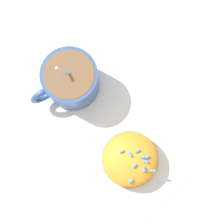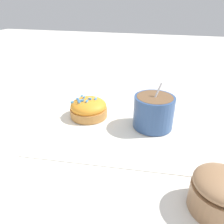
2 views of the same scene
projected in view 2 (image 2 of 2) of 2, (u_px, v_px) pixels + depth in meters
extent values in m
plane|color=silver|center=(118.00, 124.00, 0.49)|extent=(3.00, 3.00, 0.00)
cube|color=white|center=(118.00, 123.00, 0.49)|extent=(0.35, 0.32, 0.00)
cylinder|color=#335184|center=(154.00, 112.00, 0.47)|extent=(0.09, 0.09, 0.07)
cylinder|color=brown|center=(155.00, 99.00, 0.45)|extent=(0.08, 0.08, 0.01)
torus|color=#335184|center=(159.00, 103.00, 0.50)|extent=(0.02, 0.04, 0.04)
ellipsoid|color=silver|center=(160.00, 119.00, 0.49)|extent=(0.03, 0.03, 0.01)
cylinder|color=silver|center=(152.00, 104.00, 0.45)|extent=(0.03, 0.04, 0.09)
cylinder|color=#C18442|center=(89.00, 112.00, 0.52)|extent=(0.09, 0.09, 0.02)
ellipsoid|color=orange|center=(88.00, 106.00, 0.51)|extent=(0.08, 0.08, 0.04)
cube|color=#4C99EA|center=(96.00, 99.00, 0.50)|extent=(0.00, 0.01, 0.00)
cube|color=#4C99EA|center=(80.00, 102.00, 0.49)|extent=(0.00, 0.01, 0.00)
cube|color=#4C99EA|center=(73.00, 102.00, 0.51)|extent=(0.01, 0.01, 0.00)
cube|color=#4C99EA|center=(78.00, 101.00, 0.49)|extent=(0.01, 0.01, 0.00)
cube|color=#4C99EA|center=(84.00, 97.00, 0.51)|extent=(0.00, 0.01, 0.00)
cube|color=#4C99EA|center=(78.00, 99.00, 0.51)|extent=(0.01, 0.01, 0.00)
cube|color=#4C99EA|center=(90.00, 99.00, 0.50)|extent=(0.01, 0.00, 0.00)
cube|color=#4C99EA|center=(83.00, 100.00, 0.50)|extent=(0.01, 0.01, 0.00)
cube|color=#4C99EA|center=(82.00, 96.00, 0.53)|extent=(0.00, 0.01, 0.00)
cube|color=#4C99EA|center=(87.00, 101.00, 0.49)|extent=(0.00, 0.01, 0.00)
cylinder|color=#99704C|center=(218.00, 198.00, 0.29)|extent=(0.08, 0.08, 0.04)
ellipsoid|color=#99704C|center=(223.00, 183.00, 0.27)|extent=(0.07, 0.07, 0.03)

